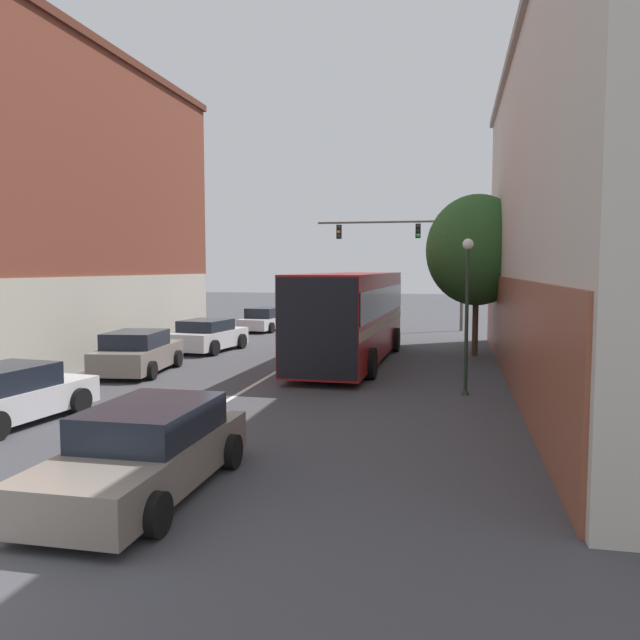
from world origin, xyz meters
name	(u,v)px	position (x,y,z in m)	size (l,w,h in m)	color
lane_center_line	(294,362)	(0.00, 17.14, 0.00)	(0.14, 46.28, 0.01)	silver
building_left_brick	(19,202)	(-9.64, 14.81, 5.87)	(6.59, 19.65, 11.54)	brown
bus	(351,313)	(2.12, 17.45, 1.85)	(3.00, 10.87, 3.29)	maroon
hatchback_foreground	(146,451)	(1.15, 3.51, 0.64)	(2.04, 4.59, 1.35)	slate
parked_car_left_near	(208,336)	(-4.27, 19.24, 0.65)	(2.48, 4.10, 1.34)	silver
parked_car_left_mid	(8,396)	(-3.93, 6.77, 0.63)	(2.29, 4.23, 1.32)	silver
parked_car_left_far	(266,319)	(-4.47, 28.27, 0.61)	(2.23, 4.69, 1.29)	silver
parked_car_left_distant	(138,353)	(-4.46, 13.64, 0.67)	(2.41, 4.28, 1.41)	slate
traffic_signal_gantry	(418,247)	(3.79, 30.27, 4.64)	(8.26, 0.36, 6.38)	#514C47
street_lamp	(467,309)	(6.16, 12.23, 2.38)	(0.30, 0.30, 4.28)	#233323
street_tree_near	(477,250)	(6.67, 20.25, 4.19)	(3.97, 3.58, 6.38)	#4C3823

